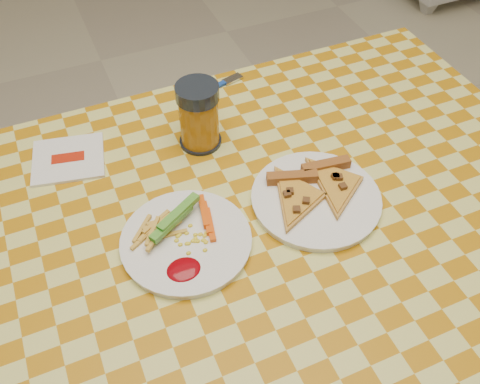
% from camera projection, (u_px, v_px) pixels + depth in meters
% --- Properties ---
extents(table, '(1.28, 0.88, 0.76)m').
position_uv_depth(table, '(250.00, 246.00, 1.01)').
color(table, silver).
rests_on(table, ground).
extents(plate_left, '(0.29, 0.29, 0.01)m').
position_uv_depth(plate_left, '(186.00, 242.00, 0.92)').
color(plate_left, white).
rests_on(plate_left, table).
extents(plate_right, '(0.30, 0.30, 0.01)m').
position_uv_depth(plate_right, '(316.00, 200.00, 0.99)').
color(plate_right, white).
rests_on(plate_right, table).
extents(fries_veggies, '(0.17, 0.16, 0.04)m').
position_uv_depth(fries_veggies, '(178.00, 231.00, 0.92)').
color(fries_veggies, gold).
rests_on(fries_veggies, plate_left).
extents(pizza_slices, '(0.24, 0.21, 0.02)m').
position_uv_depth(pizza_slices, '(315.00, 189.00, 0.99)').
color(pizza_slices, gold).
rests_on(pizza_slices, plate_right).
extents(drink_glass, '(0.09, 0.09, 0.14)m').
position_uv_depth(drink_glass, '(199.00, 116.00, 1.05)').
color(drink_glass, black).
rests_on(drink_glass, table).
extents(napkin, '(0.16, 0.15, 0.01)m').
position_uv_depth(napkin, '(68.00, 159.00, 1.06)').
color(napkin, white).
rests_on(napkin, table).
extents(fork, '(0.15, 0.06, 0.01)m').
position_uv_depth(fork, '(215.00, 87.00, 1.22)').
color(fork, navy).
rests_on(fork, table).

